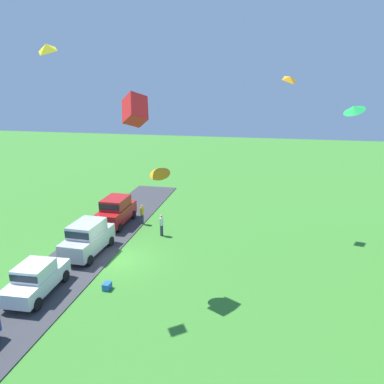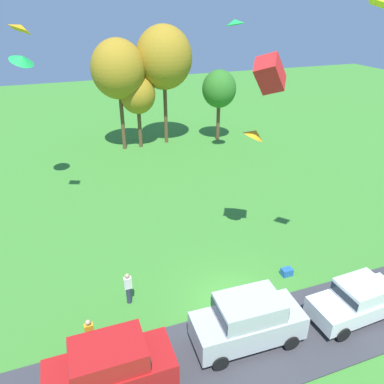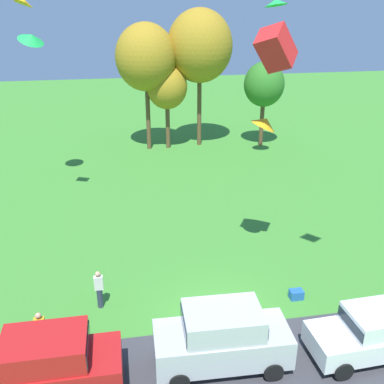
% 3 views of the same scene
% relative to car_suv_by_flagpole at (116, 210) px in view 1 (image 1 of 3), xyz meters
% --- Properties ---
extents(ground_plane, '(120.00, 120.00, 0.00)m').
position_rel_car_suv_by_flagpole_xyz_m(ground_plane, '(6.15, 2.64, -1.30)').
color(ground_plane, '#3D842D').
extents(pavement_strip, '(36.00, 4.40, 0.06)m').
position_rel_car_suv_by_flagpole_xyz_m(pavement_strip, '(6.15, -0.02, -1.27)').
color(pavement_strip, '#38383D').
rests_on(pavement_strip, ground).
extents(car_suv_by_flagpole, '(4.61, 2.07, 2.28)m').
position_rel_car_suv_by_flagpole_xyz_m(car_suv_by_flagpole, '(0.00, 0.00, 0.00)').
color(car_suv_by_flagpole, red).
rests_on(car_suv_by_flagpole, ground).
extents(car_suv_mid_row, '(4.67, 2.18, 2.28)m').
position_rel_car_suv_by_flagpole_xyz_m(car_suv_mid_row, '(5.68, 0.31, 0.00)').
color(car_suv_mid_row, '#B7B7BC').
rests_on(car_suv_mid_row, ground).
extents(car_sedan_near_entrance, '(4.47, 2.09, 1.84)m').
position_rel_car_suv_by_flagpole_xyz_m(car_sedan_near_entrance, '(11.00, -0.12, -0.25)').
color(car_sedan_near_entrance, white).
rests_on(car_sedan_near_entrance, ground).
extents(person_watching_sky, '(0.36, 0.24, 1.71)m').
position_rel_car_suv_by_flagpole_xyz_m(person_watching_sky, '(1.51, 4.34, -0.42)').
color(person_watching_sky, '#2D334C').
rests_on(person_watching_sky, ground).
extents(person_on_lawn, '(0.36, 0.24, 1.71)m').
position_rel_car_suv_by_flagpole_xyz_m(person_on_lawn, '(-0.50, 2.08, -0.42)').
color(person_on_lawn, '#2D334C').
rests_on(person_on_lawn, ground).
extents(cooler_box, '(0.56, 0.40, 0.40)m').
position_rel_car_suv_by_flagpole_xyz_m(cooler_box, '(9.70, 3.46, -1.10)').
color(cooler_box, blue).
rests_on(cooler_box, ground).
extents(kite_box_high_right, '(1.91, 1.64, 1.91)m').
position_rel_car_suv_by_flagpole_xyz_m(kite_box_high_right, '(8.66, 5.21, 8.78)').
color(kite_box_high_right, red).
extents(kite_delta_over_trees, '(1.24, 1.19, 0.81)m').
position_rel_car_suv_by_flagpole_xyz_m(kite_delta_over_trees, '(8.88, 6.51, 5.63)').
color(kite_delta_over_trees, orange).
extents(kite_diamond_low_drifter, '(1.29, 1.25, 0.65)m').
position_rel_car_suv_by_flagpole_xyz_m(kite_diamond_low_drifter, '(-1.37, 13.30, 10.39)').
color(kite_diamond_low_drifter, orange).
extents(kite_diamond_topmost, '(1.02, 0.78, 0.64)m').
position_rel_car_suv_by_flagpole_xyz_m(kite_diamond_topmost, '(10.87, 1.86, 11.65)').
color(kite_diamond_topmost, yellow).
extents(kite_delta_trailing_tail, '(2.18, 2.18, 1.06)m').
position_rel_car_suv_by_flagpole_xyz_m(kite_delta_trailing_tail, '(-1.91, 17.94, 8.32)').
color(kite_delta_trailing_tail, green).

